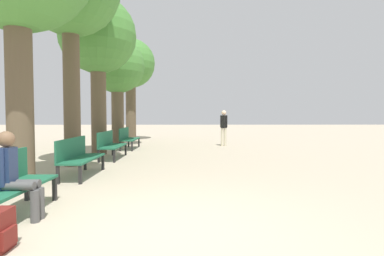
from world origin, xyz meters
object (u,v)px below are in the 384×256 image
Objects in this scene: tree_row_4 at (130,66)px; person_seated at (15,173)px; bench_row_3 at (128,137)px; bench_row_0 at (4,182)px; bench_row_1 at (78,155)px; backpack at (0,232)px; bench_row_2 at (110,143)px; pedestrian_near at (224,126)px; tree_row_2 at (98,38)px; tree_row_3 at (117,68)px.

person_seated is (0.94, -12.77, -3.51)m from tree_row_4.
bench_row_3 is 0.30× the size of tree_row_4.
bench_row_1 is (0.00, 2.77, 0.00)m from bench_row_0.
bench_row_2 is at bearing 95.22° from backpack.
pedestrian_near reaches higher than backpack.
pedestrian_near reaches higher than bench_row_2.
pedestrian_near is (4.83, 2.78, -3.21)m from tree_row_2.
tree_row_2 reaches higher than tree_row_3.
bench_row_3 is (0.00, 8.30, 0.00)m from bench_row_0.
bench_row_1 is 5.40m from tree_row_2.
bench_row_0 is 8.30m from bench_row_3.
backpack is at bearing -84.78° from bench_row_2.
person_seated is (0.24, -0.13, 0.14)m from bench_row_0.
backpack is at bearing -68.64° from person_seated.
bench_row_3 reaches higher than backpack.
bench_row_3 is 4.32m from pedestrian_near.
pedestrian_near is at bearing 58.34° from bench_row_1.
bench_row_0 is 7.65m from tree_row_2.
tree_row_2 is 3.46× the size of pedestrian_near.
person_seated is 0.74× the size of pedestrian_near.
tree_row_3 reaches higher than bench_row_0.
bench_row_0 is 1.42× the size of person_seated.
backpack is (1.30, -13.69, -3.93)m from tree_row_4.
tree_row_2 is at bearing -90.00° from tree_row_3.
tree_row_3 is at bearing 90.00° from tree_row_2.
bench_row_2 is 1.42× the size of person_seated.
bench_row_3 is 1.05× the size of pedestrian_near.
bench_row_1 is 2.91m from person_seated.
bench_row_0 is at bearing -84.08° from tree_row_2.
bench_row_2 is 3.93× the size of backpack.
tree_row_3 reaches higher than bench_row_2.
backpack is at bearing -80.51° from tree_row_2.
tree_row_2 is 2.92m from tree_row_3.
pedestrian_near is (4.13, 3.93, 0.44)m from bench_row_2.
pedestrian_near reaches higher than bench_row_3.
bench_row_1 is 1.42× the size of person_seated.
pedestrian_near is at bearing -0.94° from tree_row_3.
backpack is (1.30, -7.75, -3.93)m from tree_row_2.
tree_row_3 is (-0.69, 1.25, 3.02)m from bench_row_3.
bench_row_2 is (0.00, 5.53, 0.00)m from bench_row_0.
backpack is at bearing -83.03° from tree_row_3.
bench_row_3 is at bearing -164.21° from pedestrian_near.
bench_row_2 and bench_row_3 have the same top height.
bench_row_0 reaches higher than backpack.
bench_row_2 is 5.07m from tree_row_3.
tree_row_4 is 13.28m from person_seated.
bench_row_1 is at bearing 94.77° from person_seated.
bench_row_3 is at bearing 66.65° from tree_row_2.
tree_row_3 is at bearing 96.97° from backpack.
pedestrian_near is (4.13, 9.47, 0.44)m from bench_row_0.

